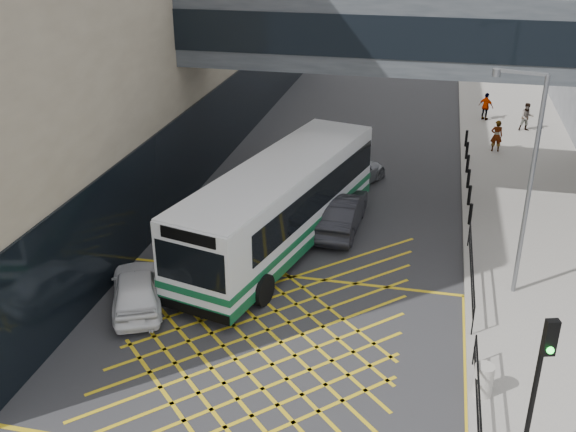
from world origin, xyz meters
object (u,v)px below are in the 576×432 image
Objects in this scene: car_silver at (351,172)px; litter_bin at (483,380)px; car_white at (136,289)px; car_dark at (339,212)px; pedestrian_c at (486,107)px; street_lamp at (526,174)px; pedestrian_b at (527,117)px; traffic_light at (541,372)px; bus at (282,203)px; pedestrian_a at (497,136)px.

litter_bin is at bearing 134.84° from car_silver.
car_white is 0.85× the size of car_dark.
litter_bin is 0.55× the size of pedestrian_c.
street_lamp is 4.61× the size of pedestrian_b.
car_dark is 0.67× the size of street_lamp.
traffic_light reaches higher than pedestrian_c.
pedestrian_b reaches higher than car_white.
car_white is at bearing 89.63° from car_silver.
bus is at bearing 47.09° from car_dark.
car_dark is 10.82m from litter_bin.
pedestrian_c is (8.29, 18.58, -0.83)m from bus.
bus reaches higher than car_silver.
car_dark is 2.96× the size of pedestrian_a.
street_lamp reaches higher than pedestrian_b.
traffic_light is 2.53× the size of pedestrian_b.
car_silver is at bearing 89.70° from bus.
pedestrian_b reaches higher than car_dark.
litter_bin is at bearing 121.15° from car_dark.
pedestrian_b is (2.43, 26.73, -1.83)m from traffic_light.
pedestrian_c is at bearing -95.12° from car_silver.
pedestrian_a is (0.53, 22.65, -1.79)m from traffic_light.
street_lamp reaches higher than bus.
pedestrian_b is at bearing 95.93° from street_lamp.
bus is 8.84m from street_lamp.
traffic_light is at bearing 85.98° from pedestrian_a.
litter_bin is 20.36m from pedestrian_a.
traffic_light is 2.42× the size of pedestrian_a.
pedestrian_b is 2.79m from pedestrian_c.
car_white is 12.96m from street_lamp.
car_dark is 1.22× the size of traffic_light.
car_silver is at bearing -85.86° from car_dark.
street_lamp is (8.27, -1.80, 2.56)m from bus.
street_lamp is 14.98m from pedestrian_a.
street_lamp is (6.54, -8.51, 3.69)m from car_silver.
pedestrian_c is (11.94, 23.85, 0.31)m from car_white.
litter_bin is at bearing 83.39° from pedestrian_a.
pedestrian_b is (2.22, 18.67, -3.40)m from street_lamp.
car_dark is (1.91, 1.92, -1.03)m from bus.
street_lamp is at bearing 86.06° from pedestrian_a.
pedestrian_c is at bearing 130.61° from pedestrian_b.
pedestrian_a is at bearing 86.07° from litter_bin.
bus is 20.36m from pedestrian_c.
litter_bin is (-0.86, 2.34, -2.18)m from traffic_light.
street_lamp is at bearing 72.03° from traffic_light.
car_dark is 4.78m from car_silver.
pedestrian_a is at bearing 70.25° from bus.
car_white is 12.76m from traffic_light.
pedestrian_b is at bearing 68.34° from traffic_light.
car_dark is at bearing 59.32° from bus.
car_dark is at bearing 162.33° from street_lamp.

